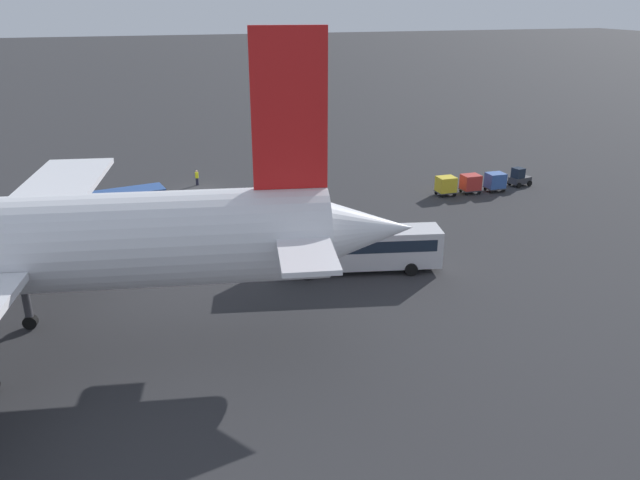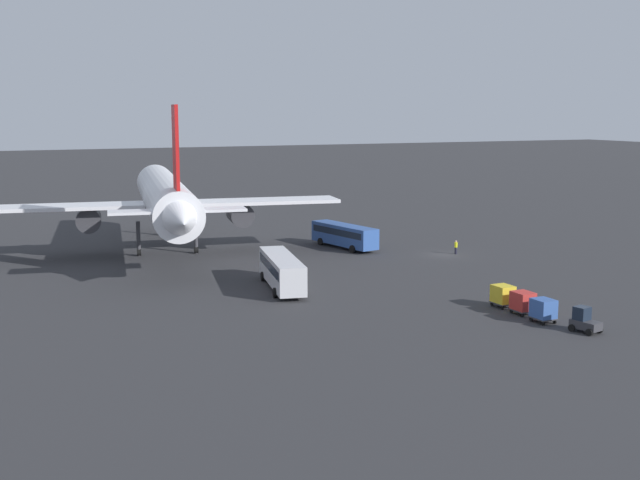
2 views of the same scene
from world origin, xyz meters
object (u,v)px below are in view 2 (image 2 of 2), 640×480
at_px(baggage_tug, 584,321).
at_px(cargo_cart_yellow, 503,295).
at_px(airplane, 165,198).
at_px(cargo_cart_blue, 543,309).
at_px(worker_person, 456,247).
at_px(cargo_cart_red, 523,301).
at_px(shuttle_bus_near, 344,234).
at_px(shuttle_bus_far, 282,269).

xyz_separation_m(baggage_tug, cargo_cart_yellow, (9.70, 0.93, 0.25)).
xyz_separation_m(airplane, baggage_tug, (-51.11, -22.55, -6.10)).
relative_size(airplane, cargo_cart_blue, 25.09).
relative_size(worker_person, cargo_cart_blue, 0.84).
bearing_deg(airplane, cargo_cart_red, -144.54).
bearing_deg(cargo_cart_red, shuttle_bus_near, -1.11).
height_order(shuttle_bus_near, cargo_cart_yellow, shuttle_bus_near).
relative_size(shuttle_bus_far, worker_person, 7.59).
distance_m(shuttle_bus_near, baggage_tug, 44.81).
height_order(worker_person, cargo_cart_red, cargo_cart_red).
relative_size(baggage_tug, cargo_cart_blue, 1.28).
distance_m(airplane, worker_person, 37.57).
bearing_deg(shuttle_bus_near, cargo_cart_yellow, 168.03).
bearing_deg(worker_person, cargo_cart_yellow, 155.08).
height_order(airplane, baggage_tug, airplane).
height_order(airplane, worker_person, airplane).
height_order(baggage_tug, cargo_cart_red, baggage_tug).
distance_m(airplane, cargo_cart_blue, 52.27).
bearing_deg(shuttle_bus_near, cargo_cart_red, 168.06).
xyz_separation_m(shuttle_bus_far, baggage_tug, (-25.60, -16.76, -1.06)).
height_order(shuttle_bus_far, worker_person, shuttle_bus_far).
relative_size(shuttle_bus_near, cargo_cart_blue, 5.72).
distance_m(baggage_tug, cargo_cart_yellow, 9.75).
bearing_deg(shuttle_bus_near, shuttle_bus_far, 128.46).
distance_m(shuttle_bus_near, worker_person, 14.83).
bearing_deg(cargo_cart_blue, cargo_cart_yellow, -1.83).
relative_size(shuttle_bus_far, cargo_cart_blue, 6.41).
bearing_deg(cargo_cart_blue, worker_person, -20.93).
xyz_separation_m(worker_person, cargo_cart_red, (-28.20, 11.77, 0.32)).
distance_m(airplane, cargo_cart_red, 49.68).
bearing_deg(cargo_cart_red, airplane, 25.94).
relative_size(airplane, baggage_tug, 19.67).
height_order(worker_person, cargo_cart_blue, cargo_cart_blue).
bearing_deg(baggage_tug, airplane, 11.02).
xyz_separation_m(shuttle_bus_near, shuttle_bus_far, (-19.20, 16.52, 0.12)).
bearing_deg(baggage_tug, worker_person, -29.96).
relative_size(baggage_tug, cargo_cart_red, 1.28).
relative_size(baggage_tug, worker_person, 1.51).
relative_size(cargo_cart_blue, cargo_cart_red, 1.00).
height_order(shuttle_bus_near, cargo_cart_blue, shuttle_bus_near).
height_order(baggage_tug, cargo_cart_blue, baggage_tug).
bearing_deg(worker_person, cargo_cart_blue, 159.07).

